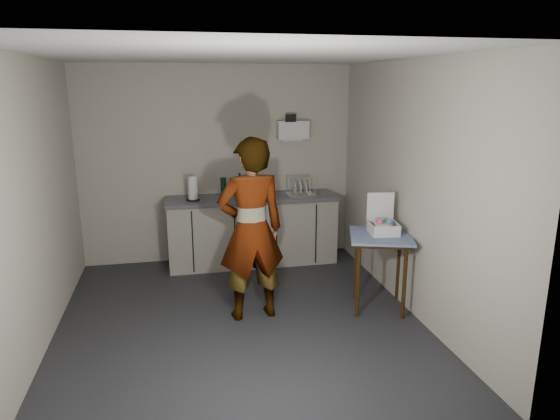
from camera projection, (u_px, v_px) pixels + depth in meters
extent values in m
plane|color=#2C2D31|center=(240.00, 322.00, 5.08)|extent=(4.00, 4.00, 0.00)
cube|color=beige|center=(218.00, 165.00, 6.64)|extent=(3.60, 0.02, 2.60)
cube|color=beige|center=(411.00, 189.00, 5.12)|extent=(0.02, 4.00, 2.60)
cube|color=beige|center=(36.00, 207.00, 4.39)|extent=(0.02, 4.00, 2.60)
cube|color=white|center=(234.00, 55.00, 4.44)|extent=(3.60, 4.00, 0.01)
cube|color=black|center=(253.00, 259.00, 6.76)|extent=(2.20, 0.52, 0.08)
cube|color=#A3A091|center=(252.00, 232.00, 6.66)|extent=(2.20, 0.58, 0.86)
cube|color=#52565D|center=(252.00, 198.00, 6.55)|extent=(2.24, 0.62, 0.05)
cube|color=black|center=(193.00, 242.00, 6.23)|extent=(0.02, 0.01, 0.80)
cube|color=black|center=(235.00, 239.00, 6.33)|extent=(0.02, 0.01, 0.80)
cube|color=black|center=(277.00, 237.00, 6.44)|extent=(0.01, 0.01, 0.80)
cube|color=black|center=(316.00, 234.00, 6.55)|extent=(0.02, 0.01, 0.80)
cube|color=white|center=(293.00, 130.00, 6.67)|extent=(0.42, 0.16, 0.24)
cube|color=white|center=(292.00, 140.00, 6.75)|extent=(0.30, 0.06, 0.04)
cube|color=black|center=(291.00, 118.00, 6.54)|extent=(0.14, 0.02, 0.10)
cylinder|color=#3B260D|center=(358.00, 282.00, 5.11)|extent=(0.04, 0.04, 0.76)
cylinder|color=#3B260D|center=(404.00, 284.00, 5.06)|extent=(0.04, 0.04, 0.76)
cylinder|color=#3B260D|center=(356.00, 266.00, 5.56)|extent=(0.04, 0.04, 0.76)
cylinder|color=#3B260D|center=(398.00, 268.00, 5.51)|extent=(0.04, 0.04, 0.76)
cube|color=#3B260D|center=(381.00, 239.00, 5.21)|extent=(0.70, 0.70, 0.04)
cube|color=navy|center=(381.00, 236.00, 5.20)|extent=(0.80, 0.80, 0.03)
imported|color=#B2A593|center=(251.00, 230.00, 4.98)|extent=(0.73, 0.52, 1.86)
imported|color=black|center=(240.00, 186.00, 6.42)|extent=(0.14, 0.15, 0.33)
cylinder|color=red|center=(259.00, 191.00, 6.56)|extent=(0.07, 0.07, 0.13)
cylinder|color=black|center=(223.00, 187.00, 6.52)|extent=(0.07, 0.07, 0.25)
cylinder|color=black|center=(193.00, 200.00, 6.34)|extent=(0.18, 0.18, 0.02)
cylinder|color=white|center=(193.00, 188.00, 6.31)|extent=(0.12, 0.12, 0.30)
cube|color=silver|center=(301.00, 194.00, 6.63)|extent=(0.36, 0.27, 0.02)
cylinder|color=silver|center=(291.00, 187.00, 6.46)|extent=(0.01, 0.01, 0.23)
cylinder|color=silver|center=(315.00, 186.00, 6.52)|extent=(0.01, 0.01, 0.23)
cylinder|color=silver|center=(287.00, 184.00, 6.68)|extent=(0.01, 0.01, 0.23)
cylinder|color=silver|center=(310.00, 183.00, 6.74)|extent=(0.01, 0.01, 0.23)
cylinder|color=white|center=(294.00, 187.00, 6.59)|extent=(0.05, 0.20, 0.20)
cylinder|color=white|center=(299.00, 187.00, 6.60)|extent=(0.05, 0.20, 0.20)
cylinder|color=white|center=(305.00, 186.00, 6.62)|extent=(0.05, 0.20, 0.20)
cube|color=white|center=(383.00, 233.00, 5.24)|extent=(0.33, 0.33, 0.01)
cube|color=white|center=(387.00, 231.00, 5.09)|extent=(0.29, 0.05, 0.11)
cube|color=white|center=(380.00, 224.00, 5.36)|extent=(0.29, 0.05, 0.11)
cube|color=white|center=(370.00, 228.00, 5.22)|extent=(0.05, 0.29, 0.11)
cube|color=white|center=(396.00, 227.00, 5.24)|extent=(0.05, 0.29, 0.11)
cube|color=white|center=(380.00, 206.00, 5.32)|extent=(0.29, 0.05, 0.29)
cylinder|color=white|center=(383.00, 228.00, 5.23)|extent=(0.19, 0.19, 0.11)
sphere|color=#FC5DB3|center=(380.00, 222.00, 5.17)|extent=(0.07, 0.07, 0.07)
sphere|color=#4F8CD8|center=(389.00, 222.00, 5.18)|extent=(0.07, 0.07, 0.07)
sphere|color=#61EC7D|center=(382.00, 220.00, 5.26)|extent=(0.07, 0.07, 0.07)
sphere|color=#FC5DB3|center=(378.00, 220.00, 5.25)|extent=(0.07, 0.07, 0.07)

